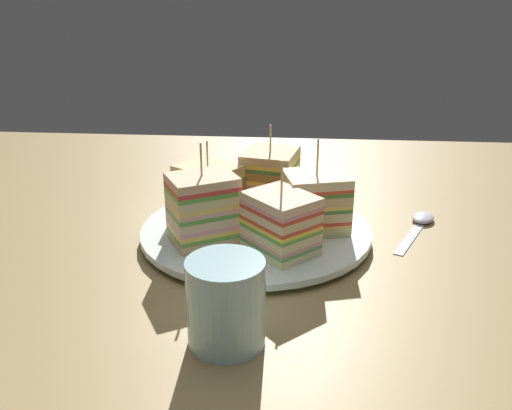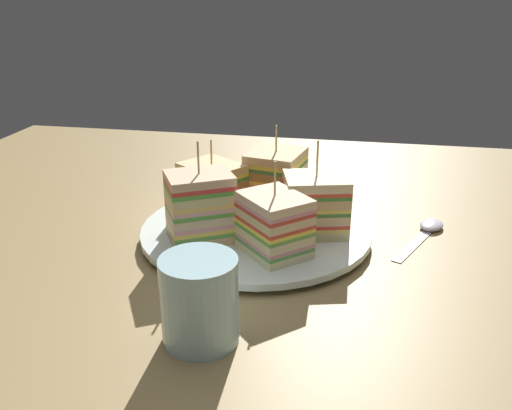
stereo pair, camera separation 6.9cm
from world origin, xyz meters
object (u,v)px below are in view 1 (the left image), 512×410
Objects in this scene: sandwich_wedge_2 at (270,179)px; spoon at (420,222)px; sandwich_wedge_4 at (203,209)px; chip_pile at (248,219)px; sandwich_wedge_0 at (281,224)px; sandwich_wedge_1 at (315,201)px; drinking_glass at (226,309)px; sandwich_wedge_3 at (209,191)px; plate at (256,231)px.

sandwich_wedge_2 is 0.85× the size of spoon.
sandwich_wedge_4 reaches higher than chip_pile.
sandwich_wedge_1 reaches higher than sandwich_wedge_0.
spoon is 1.64× the size of drinking_glass.
sandwich_wedge_2 reaches higher than drinking_glass.
sandwich_wedge_2 is 1.13× the size of sandwich_wedge_3.
sandwich_wedge_0 is 13.91cm from sandwich_wedge_2.
sandwich_wedge_4 is at bearing 135.44° from spoon.
sandwich_wedge_2 is at bearing -100.28° from plate.
sandwich_wedge_1 reaches higher than sandwich_wedge_2.
chip_pile is at bearing -17.09° from sandwich_wedge_1.
plate is 2.48× the size of sandwich_wedge_1.
sandwich_wedge_1 is 14.16cm from sandwich_wedge_3.
sandwich_wedge_3 is at bearing 65.50° from sandwich_wedge_4.
spoon is at bearing -164.90° from plate.
sandwich_wedge_0 is 7.94cm from sandwich_wedge_1.
chip_pile is 23.44cm from spoon.
sandwich_wedge_0 is 13.98cm from sandwich_wedge_3.
sandwich_wedge_1 is 0.87× the size of spoon.
spoon is 36.07cm from drinking_glass.
plate is 1.92cm from chip_pile.
drinking_glass is (2.13, 29.41, -1.95)cm from sandwich_wedge_2.
plate is 22.44cm from spoon.
drinking_glass reaches higher than plate.
plate is at bearing 149.18° from chip_pile.
sandwich_wedge_2 reaches higher than chip_pile.
sandwich_wedge_4 is at bearing 47.48° from chip_pile.
drinking_glass is at bearing 122.46° from sandwich_wedge_0.
sandwich_wedge_1 is at bearing -109.90° from drinking_glass.
sandwich_wedge_0 is 1.78× the size of chip_pile.
sandwich_wedge_4 is 1.49× the size of drinking_glass.
sandwich_wedge_2 is 1.40× the size of drinking_glass.
sandwich_wedge_2 is 0.94× the size of sandwich_wedge_4.
sandwich_wedge_4 reaches higher than plate.
plate is 2.86× the size of sandwich_wedge_3.
chip_pile is at bearing 18.19° from sandwich_wedge_4.
sandwich_wedge_2 reaches higher than sandwich_wedge_3.
sandwich_wedge_1 is 9.16cm from sandwich_wedge_2.
sandwich_wedge_0 is 0.93× the size of sandwich_wedge_1.
sandwich_wedge_1 is 1.15× the size of sandwich_wedge_3.
plate is 8.72cm from sandwich_wedge_4.
sandwich_wedge_3 is at bearing -52.69° from sandwich_wedge_2.
drinking_glass is at bearing 166.15° from spoon.
sandwich_wedge_3 is (7.80, 3.80, -0.52)cm from sandwich_wedge_2.
sandwich_wedge_4 is at bearing 34.53° from sandwich_wedge_0.
sandwich_wedge_0 is (-3.32, 6.54, 4.06)cm from plate.
sandwich_wedge_0 is 0.95× the size of sandwich_wedge_2.
sandwich_wedge_0 is at bearing 148.92° from spoon.
sandwich_wedge_1 is (-7.32, -0.31, 4.21)cm from plate.
sandwich_wedge_3 reaches higher than plate.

